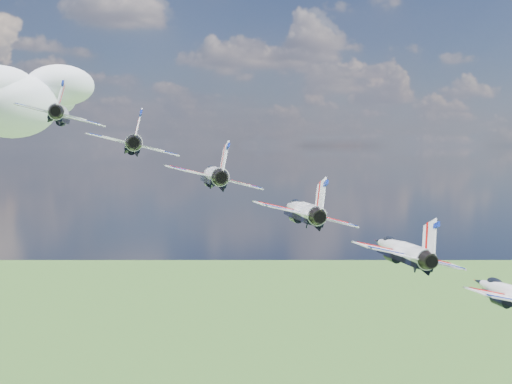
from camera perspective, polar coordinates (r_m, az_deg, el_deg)
name	(u,v)px	position (r m, az deg, el deg)	size (l,w,h in m)	color
cloud_far	(40,97)	(315.72, -16.90, 7.31)	(56.05, 44.04, 22.02)	white
jet_0	(61,114)	(84.51, -15.30, 6.03)	(9.49, 14.05, 4.20)	white
jet_1	(133,143)	(78.50, -9.78, 3.89)	(9.49, 14.05, 4.20)	white
jet_2	(213,175)	(73.44, -3.46, 1.39)	(9.49, 14.05, 4.20)	white
jet_3	(301,210)	(69.56, 3.66, -1.46)	(9.49, 14.05, 4.20)	white
jet_4	(400,250)	(67.06, 11.48, -4.56)	(9.49, 14.05, 4.20)	silver
jet_5	(512,294)	(66.08, 19.79, -7.72)	(9.49, 14.05, 4.20)	silver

